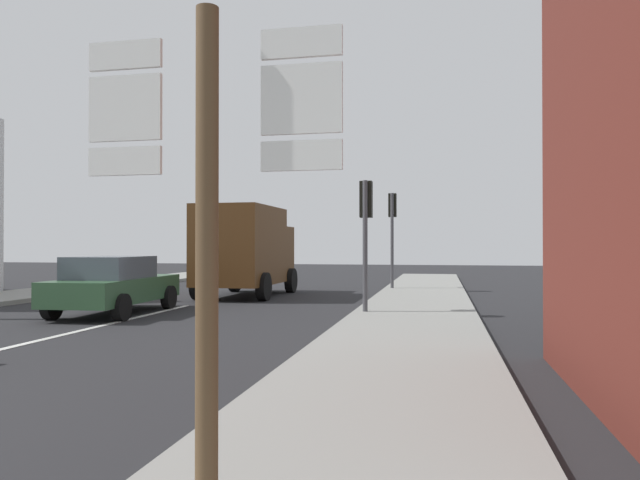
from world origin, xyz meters
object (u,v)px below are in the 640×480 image
Objects in this scene: delivery_truck at (246,248)px; traffic_light_far_right at (392,219)px; sedan_far at (114,284)px; route_sign_post at (208,218)px; traffic_light_near_right at (366,216)px.

traffic_light_far_right is (4.75, 3.26, 1.12)m from delivery_truck.
delivery_truck is at bearing -145.54° from traffic_light_far_right.
sedan_far is 12.24m from route_sign_post.
route_sign_post is (6.76, -10.13, 1.15)m from sedan_far.
delivery_truck is 1.34× the size of traffic_light_far_right.
delivery_truck is at bearing 108.12° from route_sign_post.
route_sign_post is 0.86× the size of traffic_light_far_right.
traffic_light_near_right is (6.35, 0.84, 1.71)m from sedan_far.
traffic_light_far_right reaches higher than route_sign_post.
route_sign_post is 0.96× the size of traffic_light_near_right.
delivery_truck is (1.59, 5.65, 0.89)m from sedan_far.
route_sign_post is at bearing -56.30° from sedan_far.
sedan_far is 5.93m from delivery_truck.
traffic_light_far_right reaches higher than traffic_light_near_right.
route_sign_post is (5.16, -15.78, 0.26)m from delivery_truck.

